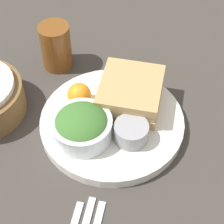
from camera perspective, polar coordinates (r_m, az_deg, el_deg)
name	(u,v)px	position (r m, az deg, el deg)	size (l,w,h in m)	color
ground_plane	(112,126)	(0.74, 0.00, -2.09)	(4.00, 4.00, 0.00)	#3D3833
plate	(112,122)	(0.73, 0.00, -1.57)	(0.28, 0.28, 0.02)	white
sandwich	(131,93)	(0.73, 2.85, 2.97)	(0.14, 0.13, 0.05)	tan
salad_bowl	(82,126)	(0.68, -4.63, -2.15)	(0.11, 0.11, 0.06)	white
dressing_cup	(131,132)	(0.68, 2.93, -3.07)	(0.06, 0.06, 0.04)	#99999E
orange_wedge	(79,95)	(0.73, -5.01, 2.64)	(0.05, 0.05, 0.05)	orange
drink_glass	(56,47)	(0.84, -8.53, 9.84)	(0.07, 0.07, 0.10)	brown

